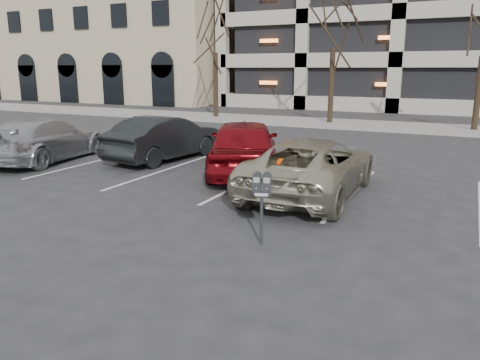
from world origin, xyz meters
The scene contains 10 objects.
ground centered at (0.00, 0.00, 0.00)m, with size 140.00×140.00×0.00m, color #28282B.
sidewalk centered at (0.00, 16.00, 0.06)m, with size 80.00×4.00×0.12m, color gray.
stall_lines centered at (-1.40, 2.30, 0.01)m, with size 16.90×5.20×0.00m.
office_building centered at (-28.00, 29.92, 7.49)m, with size 26.00×16.20×15.00m.
tree_a centered at (-10.00, 16.00, 6.17)m, with size 3.76×3.76×8.54m.
parking_meter centered at (0.78, -1.82, 0.96)m, with size 0.34×0.21×1.25m.
suv_silver centered at (0.52, 1.70, 0.68)m, with size 2.34×4.95×1.37m.
car_red centered at (-1.89, 3.02, 0.81)m, with size 1.90×4.73×1.61m, color maroon.
car_dark centered at (-5.16, 3.83, 0.72)m, with size 1.52×4.37×1.44m, color black.
car_silver centered at (-8.53, 1.95, 0.70)m, with size 1.96×4.82×1.40m, color #ACADB3.
Camera 1 is at (3.79, -8.77, 2.95)m, focal length 35.00 mm.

